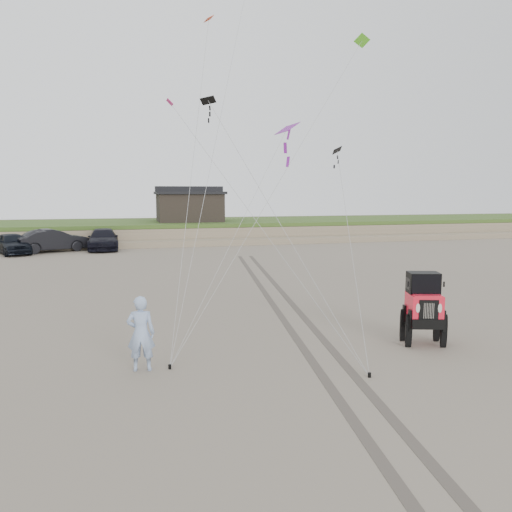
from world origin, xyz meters
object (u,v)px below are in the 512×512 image
(man, at_px, (141,333))
(jeep, at_px, (423,316))
(cabin, at_px, (189,206))
(truck_b, at_px, (53,240))
(truck_a, at_px, (12,243))
(truck_c, at_px, (103,239))

(man, bearing_deg, jeep, -171.49)
(cabin, bearing_deg, truck_b, -145.45)
(truck_a, height_order, truck_b, truck_b)
(cabin, bearing_deg, man, -99.28)
(truck_b, bearing_deg, cabin, -78.70)
(truck_b, relative_size, jeep, 1.14)
(truck_a, xyz_separation_m, truck_b, (2.70, 0.76, 0.08))
(truck_a, distance_m, man, 28.35)
(cabin, distance_m, truck_a, 16.69)
(cabin, height_order, truck_b, cabin)
(cabin, xyz_separation_m, truck_c, (-7.77, -7.26, -2.43))
(truck_b, xyz_separation_m, man, (5.55, -27.88, 0.10))
(jeep, relative_size, man, 2.39)
(cabin, xyz_separation_m, man, (-5.84, -35.73, -2.28))
(cabin, height_order, jeep, cabin)
(cabin, distance_m, man, 36.27)
(truck_b, xyz_separation_m, jeep, (13.70, -27.79, -0.01))
(truck_a, distance_m, truck_c, 6.46)
(truck_b, bearing_deg, truck_a, 82.49)
(cabin, relative_size, man, 3.33)
(truck_a, xyz_separation_m, truck_c, (6.32, 1.35, 0.02))
(truck_c, height_order, man, man)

